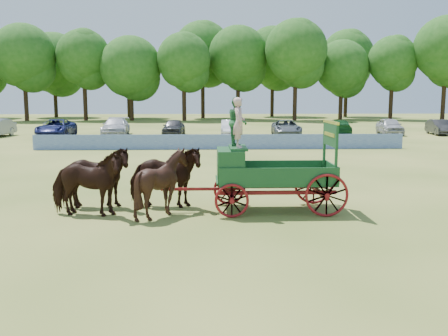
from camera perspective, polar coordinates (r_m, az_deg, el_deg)
ground at (r=17.45m, az=4.61°, el=-4.36°), size 160.00×160.00×0.00m
horse_lead_left at (r=16.37m, az=-15.48°, el=-1.72°), size 2.65×1.51×2.12m
horse_lead_right at (r=17.43m, az=-14.66°, el=-1.08°), size 2.51×1.14×2.12m
horse_wheel_left at (r=15.99m, az=-7.08°, el=-1.70°), size 2.21×2.04×2.12m
horse_wheel_right at (r=17.07m, az=-6.76°, el=-1.06°), size 2.56×1.26×2.12m
farm_dray at (r=16.48m, az=3.32°, el=0.81°), size 6.00×2.00×3.76m
sponsor_banner at (r=35.07m, az=-0.45°, el=3.01°), size 26.00×0.08×1.05m
parked_cars at (r=46.68m, az=-4.16°, el=4.65°), size 48.18×7.23×1.64m
treeline at (r=77.22m, az=-4.02°, el=12.46°), size 90.22×23.93×15.21m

